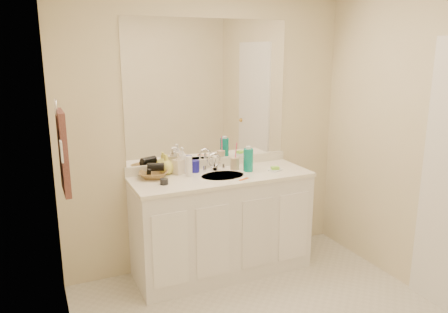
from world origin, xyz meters
TOP-DOWN VIEW (x-y plane):
  - wall_back at (0.00, 1.30)m, footprint 2.60×0.02m
  - wall_left at (-1.30, 0.00)m, footprint 0.02×2.60m
  - wall_right at (1.30, 0.00)m, footprint 0.02×2.60m
  - vanity_cabinet at (0.00, 1.02)m, footprint 1.50×0.55m
  - countertop at (0.00, 1.02)m, footprint 1.52×0.57m
  - backsplash at (0.00, 1.29)m, footprint 1.52×0.03m
  - sink_basin at (0.00, 1.00)m, footprint 0.37×0.37m
  - faucet at (0.00, 1.18)m, footprint 0.02×0.02m
  - mirror at (0.00, 1.29)m, footprint 1.48×0.01m
  - blue_mug at (-0.17, 1.20)m, footprint 0.07×0.07m
  - tan_cup at (0.18, 1.14)m, footprint 0.10×0.10m
  - toothbrush at (0.19, 1.14)m, footprint 0.02×0.04m
  - mouthwash_bottle at (0.26, 1.04)m, footprint 0.11×0.11m
  - soap_dish at (0.48, 0.95)m, footprint 0.13×0.12m
  - green_soap at (0.48, 0.95)m, footprint 0.08×0.06m
  - orange_comb at (0.11, 0.83)m, footprint 0.11×0.06m
  - dark_jar at (-0.52, 0.97)m, footprint 0.07×0.07m
  - extra_white_bottle at (-0.26, 1.10)m, footprint 0.07×0.07m
  - soap_bottle_white at (-0.28, 1.23)m, footprint 0.09×0.10m
  - soap_bottle_cream at (-0.32, 1.21)m, footprint 0.11×0.11m
  - soap_bottle_yellow at (-0.41, 1.25)m, footprint 0.15×0.15m
  - wicker_basket at (-0.54, 1.17)m, footprint 0.31×0.31m
  - hair_dryer at (-0.52, 1.17)m, footprint 0.15×0.11m
  - towel_ring at (-1.27, 0.77)m, footprint 0.01×0.11m
  - hand_towel at (-1.25, 0.77)m, footprint 0.04×0.32m
  - switch_plate at (-1.27, 0.57)m, footprint 0.01×0.08m

SIDE VIEW (x-z plane):
  - vanity_cabinet at x=0.00m, z-range 0.00..0.85m
  - countertop at x=0.00m, z-range 0.85..0.88m
  - sink_basin at x=0.00m, z-range 0.86..0.88m
  - orange_comb at x=0.11m, z-range 0.88..0.88m
  - soap_dish at x=0.48m, z-range 0.88..0.89m
  - dark_jar at x=-0.52m, z-range 0.88..0.93m
  - green_soap at x=0.48m, z-range 0.89..0.92m
  - wicker_basket at x=-0.54m, z-range 0.88..0.94m
  - backsplash at x=0.00m, z-range 0.88..0.96m
  - blue_mug at x=-0.17m, z-range 0.88..0.98m
  - tan_cup at x=0.18m, z-range 0.88..0.99m
  - faucet at x=0.00m, z-range 0.88..0.99m
  - soap_bottle_yellow at x=-0.41m, z-range 0.88..1.05m
  - extra_white_bottle at x=-0.26m, z-range 0.88..1.05m
  - hair_dryer at x=-0.52m, z-range 0.94..1.00m
  - soap_bottle_cream at x=-0.32m, z-range 0.88..1.06m
  - mouthwash_bottle at x=0.26m, z-range 0.88..1.08m
  - soap_bottle_white at x=-0.28m, z-range 0.88..1.10m
  - toothbrush at x=0.19m, z-range 0.94..1.12m
  - wall_back at x=0.00m, z-range 0.00..2.40m
  - wall_left at x=-1.30m, z-range 0.00..2.40m
  - wall_right at x=1.30m, z-range 0.00..2.40m
  - hand_towel at x=-1.25m, z-range 0.98..1.52m
  - switch_plate at x=-1.27m, z-range 1.24..1.36m
  - towel_ring at x=-1.27m, z-range 1.49..1.61m
  - mirror at x=0.00m, z-range 0.96..2.16m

